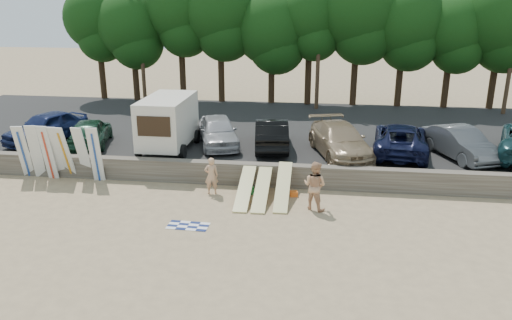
{
  "coord_description": "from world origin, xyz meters",
  "views": [
    {
      "loc": [
        2.34,
        -17.36,
        7.92
      ],
      "look_at": [
        -0.38,
        3.0,
        1.16
      ],
      "focal_mm": 35.0,
      "sensor_mm": 36.0,
      "label": 1
    }
  ],
  "objects_px": {
    "box_trailer": "(168,121)",
    "car_6": "(460,143)",
    "beachgoer_a": "(211,176)",
    "beachgoer_b": "(315,186)",
    "car_0": "(46,127)",
    "car_5": "(400,139)",
    "car_1": "(90,132)",
    "car_3": "(272,134)",
    "car_4": "(340,140)",
    "car_2": "(218,131)",
    "cooler": "(249,190)"
  },
  "relations": [
    {
      "from": "car_3",
      "to": "car_4",
      "type": "bearing_deg",
      "value": 160.29
    },
    {
      "from": "car_3",
      "to": "beachgoer_b",
      "type": "relative_size",
      "value": 2.34
    },
    {
      "from": "car_0",
      "to": "beachgoer_b",
      "type": "xyz_separation_m",
      "value": [
        13.97,
        -5.3,
        -0.51
      ]
    },
    {
      "from": "box_trailer",
      "to": "car_6",
      "type": "xyz_separation_m",
      "value": [
        13.88,
        0.46,
        -0.74
      ]
    },
    {
      "from": "car_0",
      "to": "car_3",
      "type": "xyz_separation_m",
      "value": [
        11.7,
        0.37,
        -0.03
      ]
    },
    {
      "from": "car_6",
      "to": "cooler",
      "type": "distance_m",
      "value": 10.25
    },
    {
      "from": "car_0",
      "to": "beachgoer_b",
      "type": "relative_size",
      "value": 2.35
    },
    {
      "from": "cooler",
      "to": "car_0",
      "type": "bearing_deg",
      "value": 140.62
    },
    {
      "from": "car_1",
      "to": "cooler",
      "type": "bearing_deg",
      "value": 142.41
    },
    {
      "from": "car_2",
      "to": "box_trailer",
      "type": "bearing_deg",
      "value": -174.83
    },
    {
      "from": "car_5",
      "to": "beachgoer_a",
      "type": "bearing_deg",
      "value": 36.32
    },
    {
      "from": "car_1",
      "to": "beachgoer_b",
      "type": "distance_m",
      "value": 12.39
    },
    {
      "from": "box_trailer",
      "to": "cooler",
      "type": "bearing_deg",
      "value": -37.97
    },
    {
      "from": "box_trailer",
      "to": "car_2",
      "type": "bearing_deg",
      "value": 23.56
    },
    {
      "from": "car_0",
      "to": "car_6",
      "type": "xyz_separation_m",
      "value": [
        20.58,
        -0.07,
        -0.06
      ]
    },
    {
      "from": "box_trailer",
      "to": "car_0",
      "type": "xyz_separation_m",
      "value": [
        -6.71,
        0.53,
        -0.68
      ]
    },
    {
      "from": "beachgoer_a",
      "to": "car_0",
      "type": "bearing_deg",
      "value": -39.77
    },
    {
      "from": "car_5",
      "to": "car_6",
      "type": "relative_size",
      "value": 1.2
    },
    {
      "from": "car_1",
      "to": "beachgoer_a",
      "type": "xyz_separation_m",
      "value": [
        7.07,
        -3.86,
        -0.62
      ]
    },
    {
      "from": "box_trailer",
      "to": "car_6",
      "type": "distance_m",
      "value": 13.91
    },
    {
      "from": "car_5",
      "to": "beachgoer_a",
      "type": "height_order",
      "value": "car_5"
    },
    {
      "from": "box_trailer",
      "to": "car_3",
      "type": "xyz_separation_m",
      "value": [
        5.0,
        0.89,
        -0.71
      ]
    },
    {
      "from": "car_5",
      "to": "beachgoer_a",
      "type": "relative_size",
      "value": 3.31
    },
    {
      "from": "cooler",
      "to": "car_3",
      "type": "bearing_deg",
      "value": 64.37
    },
    {
      "from": "car_6",
      "to": "beachgoer_b",
      "type": "relative_size",
      "value": 2.26
    },
    {
      "from": "box_trailer",
      "to": "beachgoer_b",
      "type": "xyz_separation_m",
      "value": [
        7.26,
        -4.77,
        -1.19
      ]
    },
    {
      "from": "car_1",
      "to": "cooler",
      "type": "relative_size",
      "value": 11.03
    },
    {
      "from": "car_2",
      "to": "car_3",
      "type": "xyz_separation_m",
      "value": [
        2.73,
        -0.09,
        -0.01
      ]
    },
    {
      "from": "car_4",
      "to": "car_5",
      "type": "bearing_deg",
      "value": -3.58
    },
    {
      "from": "car_3",
      "to": "car_5",
      "type": "xyz_separation_m",
      "value": [
        6.21,
        -0.11,
        -0.02
      ]
    },
    {
      "from": "cooler",
      "to": "beachgoer_a",
      "type": "bearing_deg",
      "value": 167.89
    },
    {
      "from": "box_trailer",
      "to": "car_0",
      "type": "relative_size",
      "value": 0.91
    },
    {
      "from": "car_3",
      "to": "car_4",
      "type": "xyz_separation_m",
      "value": [
        3.33,
        -0.76,
        0.0
      ]
    },
    {
      "from": "beachgoer_b",
      "to": "car_6",
      "type": "bearing_deg",
      "value": -115.44
    },
    {
      "from": "beachgoer_a",
      "to": "cooler",
      "type": "xyz_separation_m",
      "value": [
        1.57,
        0.2,
        -0.63
      ]
    },
    {
      "from": "car_2",
      "to": "beachgoer_a",
      "type": "relative_size",
      "value": 2.78
    },
    {
      "from": "car_1",
      "to": "car_6",
      "type": "relative_size",
      "value": 0.96
    },
    {
      "from": "car_3",
      "to": "car_5",
      "type": "bearing_deg",
      "value": 172.2
    },
    {
      "from": "car_1",
      "to": "car_4",
      "type": "height_order",
      "value": "car_4"
    },
    {
      "from": "car_2",
      "to": "car_6",
      "type": "distance_m",
      "value": 11.62
    },
    {
      "from": "car_1",
      "to": "car_4",
      "type": "relative_size",
      "value": 0.82
    },
    {
      "from": "box_trailer",
      "to": "car_4",
      "type": "relative_size",
      "value": 0.8
    },
    {
      "from": "car_0",
      "to": "car_5",
      "type": "distance_m",
      "value": 17.91
    },
    {
      "from": "beachgoer_b",
      "to": "car_4",
      "type": "bearing_deg",
      "value": -76.01
    },
    {
      "from": "cooler",
      "to": "car_5",
      "type": "bearing_deg",
      "value": 13.34
    },
    {
      "from": "car_0",
      "to": "car_5",
      "type": "height_order",
      "value": "car_0"
    },
    {
      "from": "car_0",
      "to": "box_trailer",
      "type": "bearing_deg",
      "value": 16.8
    },
    {
      "from": "car_5",
      "to": "beachgoer_b",
      "type": "xyz_separation_m",
      "value": [
        -3.94,
        -5.55,
        -0.46
      ]
    },
    {
      "from": "beachgoer_a",
      "to": "beachgoer_b",
      "type": "distance_m",
      "value": 4.43
    },
    {
      "from": "car_2",
      "to": "cooler",
      "type": "distance_m",
      "value": 5.21
    }
  ]
}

